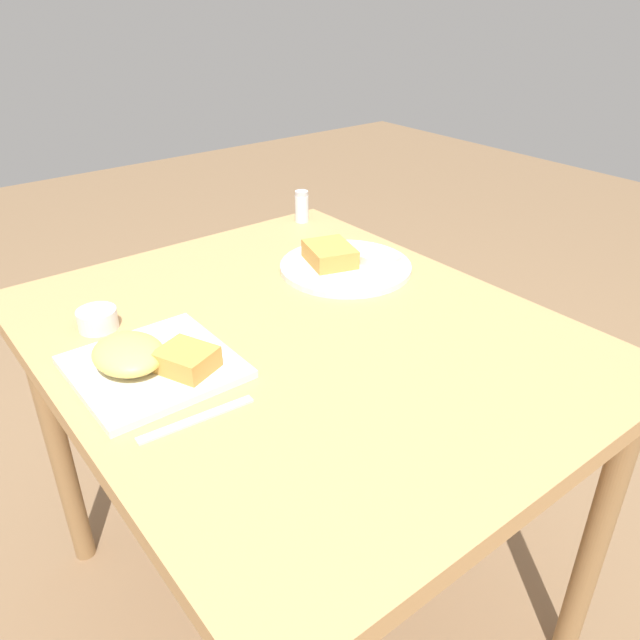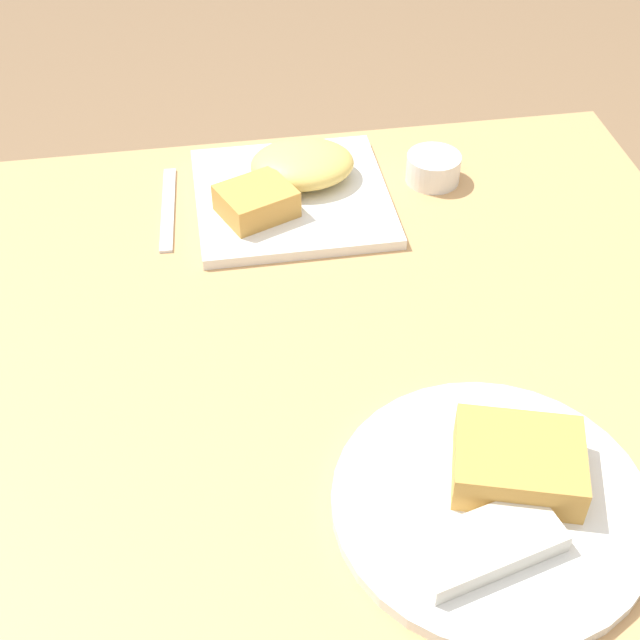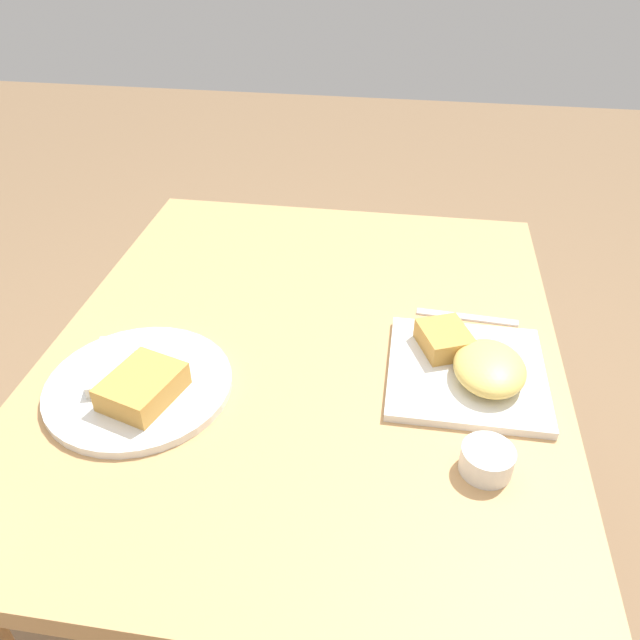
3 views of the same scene
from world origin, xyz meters
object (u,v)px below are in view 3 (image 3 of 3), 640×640
object	(u,v)px
plate_oval_far	(138,384)
butter_knife	(467,317)
plate_square_near	(472,366)
sauce_ramekin	(487,460)

from	to	relation	value
plate_oval_far	butter_knife	xyz separation A→B (m)	(0.28, -0.52, -0.01)
plate_square_near	plate_oval_far	size ratio (longest dim) A/B	0.86
plate_square_near	butter_knife	bearing A→B (deg)	-0.19
plate_square_near	plate_oval_far	distance (m)	0.53
butter_knife	plate_oval_far	bearing A→B (deg)	32.08
plate_square_near	butter_knife	distance (m)	0.16
plate_oval_far	sauce_ramekin	bearing A→B (deg)	-98.40
plate_oval_far	sauce_ramekin	distance (m)	0.53
plate_oval_far	sauce_ramekin	world-z (taller)	plate_oval_far
plate_oval_far	butter_knife	bearing A→B (deg)	-61.70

